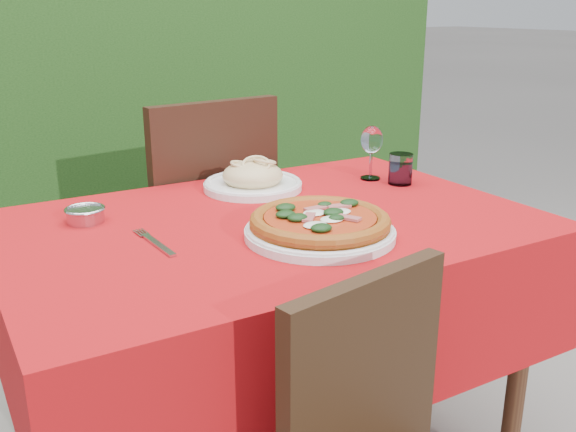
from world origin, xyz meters
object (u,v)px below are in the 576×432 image
pizza_plate (320,225)px  steel_ramekin (85,216)px  pasta_plate (253,180)px  water_glass (400,170)px  wine_glass (372,142)px  chair_far (202,223)px  fork (158,245)px

pizza_plate → steel_ramekin: pizza_plate is taller
pasta_plate → steel_ramekin: bearing=-173.1°
water_glass → wine_glass: 0.12m
pizza_plate → pasta_plate: 0.43m
chair_far → water_glass: (0.42, -0.49, 0.23)m
chair_far → water_glass: size_ratio=10.85×
pizza_plate → water_glass: bearing=30.4°
pizza_plate → pasta_plate: bearing=83.2°
pizza_plate → water_glass: size_ratio=4.45×
chair_far → wine_glass: size_ratio=6.05×
wine_glass → fork: bearing=-163.2°
pizza_plate → water_glass: 0.52m
chair_far → pasta_plate: 0.40m
chair_far → pasta_plate: bearing=88.2°
fork → steel_ramekin: bearing=107.5°
chair_far → fork: (-0.36, -0.63, 0.20)m
wine_glass → steel_ramekin: size_ratio=1.83×
steel_ramekin → wine_glass: bearing=-1.3°
pasta_plate → water_glass: bearing=-22.6°
pasta_plate → fork: bearing=-142.0°
chair_far → wine_glass: (0.38, -0.40, 0.30)m
chair_far → steel_ramekin: 0.63m
chair_far → wine_glass: chair_far is taller
water_glass → pasta_plate: bearing=157.4°
water_glass → steel_ramekin: (-0.87, 0.11, -0.02)m
chair_far → pizza_plate: (-0.02, -0.75, 0.22)m
steel_ramekin → pizza_plate: bearing=-40.8°
wine_glass → fork: (-0.74, -0.22, -0.11)m
chair_far → steel_ramekin: chair_far is taller
water_glass → pizza_plate: bearing=-149.6°
pizza_plate → steel_ramekin: 0.56m
wine_glass → steel_ramekin: 0.84m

